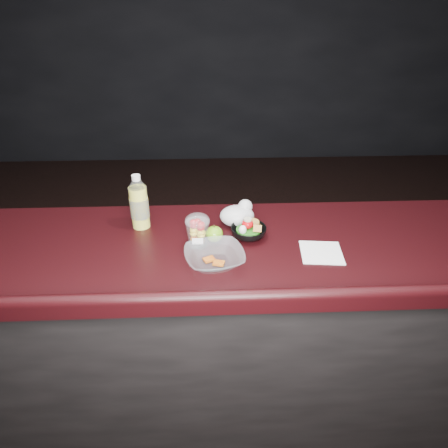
{
  "coord_description": "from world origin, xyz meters",
  "views": [
    {
      "loc": [
        -0.02,
        -1.07,
        1.9
      ],
      "look_at": [
        0.04,
        0.32,
        1.1
      ],
      "focal_mm": 32.0,
      "sensor_mm": 36.0,
      "label": 1
    }
  ],
  "objects_px": {
    "lemonade_bottle": "(139,206)",
    "snack_bowl": "(248,231)",
    "fruit_cup": "(198,230)",
    "takeout_bowl": "(214,258)",
    "green_apple": "(214,234)"
  },
  "relations": [
    {
      "from": "green_apple",
      "to": "takeout_bowl",
      "type": "height_order",
      "value": "green_apple"
    },
    {
      "from": "takeout_bowl",
      "to": "fruit_cup",
      "type": "bearing_deg",
      "value": 115.81
    },
    {
      "from": "green_apple",
      "to": "snack_bowl",
      "type": "relative_size",
      "value": 0.47
    },
    {
      "from": "green_apple",
      "to": "fruit_cup",
      "type": "bearing_deg",
      "value": -157.22
    },
    {
      "from": "fruit_cup",
      "to": "snack_bowl",
      "type": "relative_size",
      "value": 0.89
    },
    {
      "from": "green_apple",
      "to": "takeout_bowl",
      "type": "xyz_separation_m",
      "value": [
        -0.0,
        -0.16,
        -0.01
      ]
    },
    {
      "from": "lemonade_bottle",
      "to": "snack_bowl",
      "type": "xyz_separation_m",
      "value": [
        0.46,
        -0.11,
        -0.07
      ]
    },
    {
      "from": "fruit_cup",
      "to": "green_apple",
      "type": "height_order",
      "value": "fruit_cup"
    },
    {
      "from": "fruit_cup",
      "to": "green_apple",
      "type": "xyz_separation_m",
      "value": [
        0.07,
        0.03,
        -0.04
      ]
    },
    {
      "from": "snack_bowl",
      "to": "fruit_cup",
      "type": "bearing_deg",
      "value": -165.15
    },
    {
      "from": "snack_bowl",
      "to": "takeout_bowl",
      "type": "xyz_separation_m",
      "value": [
        -0.15,
        -0.19,
        -0.0
      ]
    },
    {
      "from": "green_apple",
      "to": "takeout_bowl",
      "type": "distance_m",
      "value": 0.16
    },
    {
      "from": "lemonade_bottle",
      "to": "snack_bowl",
      "type": "distance_m",
      "value": 0.48
    },
    {
      "from": "fruit_cup",
      "to": "green_apple",
      "type": "relative_size",
      "value": 1.88
    },
    {
      "from": "snack_bowl",
      "to": "takeout_bowl",
      "type": "bearing_deg",
      "value": -127.79
    }
  ]
}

